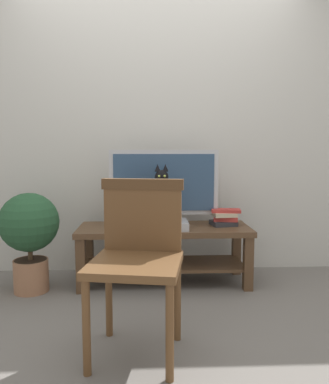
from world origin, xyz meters
The scene contains 9 objects.
ground_plane centered at (0.00, 0.00, 0.00)m, with size 12.00×12.00×0.00m, color slate.
back_wall centered at (0.00, 0.88, 1.40)m, with size 7.00×0.12×2.80m, color beige.
tv_stand centered at (0.06, 0.45, 0.33)m, with size 1.38×0.50×0.47m.
tv centered at (0.06, 0.53, 0.80)m, with size 0.89×0.20×0.62m.
media_box centered at (0.03, 0.36, 0.50)m, with size 0.41×0.27×0.06m.
cat centered at (0.03, 0.35, 0.70)m, with size 0.23×0.29×0.44m.
wooden_chair centered at (-0.13, -0.58, 0.55)m, with size 0.53×0.53×0.92m.
book_stack centered at (0.55, 0.49, 0.53)m, with size 0.25×0.21×0.14m.
potted_plant centered at (-0.97, 0.30, 0.47)m, with size 0.45×0.45×0.76m.
Camera 1 is at (-0.07, -2.57, 1.08)m, focal length 35.67 mm.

